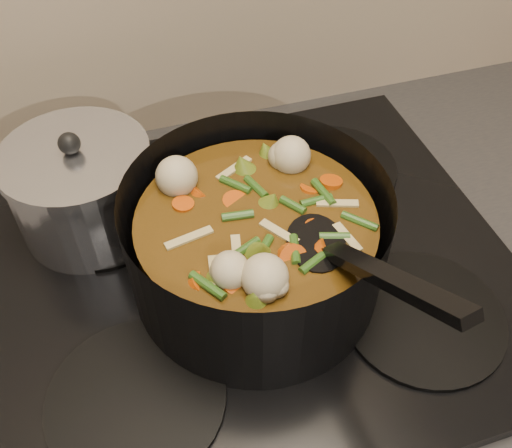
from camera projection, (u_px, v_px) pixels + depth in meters
name	position (u px, v px, depth m)	size (l,w,h in m)	color
counter	(253.00, 427.00, 1.03)	(2.64, 0.64, 0.91)	brown
stovetop	(251.00, 269.00, 0.69)	(0.62, 0.54, 0.03)	black
stockpot	(256.00, 244.00, 0.62)	(0.28, 0.37, 0.21)	black
saucepan	(83.00, 189.00, 0.69)	(0.17, 0.17, 0.14)	silver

